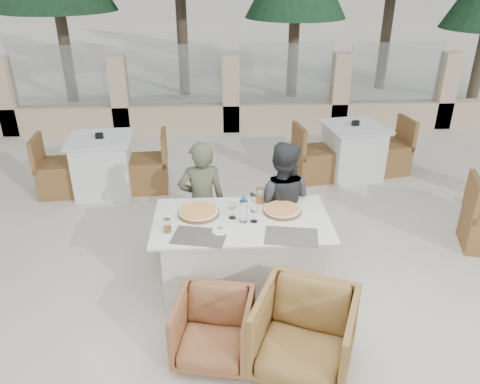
{
  "coord_description": "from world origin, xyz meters",
  "views": [
    {
      "loc": [
        -0.28,
        -3.61,
        2.88
      ],
      "look_at": [
        -0.07,
        0.36,
        0.9
      ],
      "focal_mm": 35.0,
      "sensor_mm": 36.0,
      "label": 1
    }
  ],
  "objects_px": {
    "pizza_right": "(282,210)",
    "beer_glass_right": "(260,196)",
    "armchair_far_right": "(285,233)",
    "bg_table_b": "(352,151)",
    "beer_glass_left": "(167,225)",
    "dining_table": "(242,255)",
    "diner_right": "(281,205)",
    "armchair_far_left": "(196,236)",
    "armchair_near_left": "(214,329)",
    "wine_glass_near": "(254,213)",
    "armchair_near_right": "(304,334)",
    "water_bottle": "(244,209)",
    "bg_table_a": "(103,165)",
    "wine_glass_centre": "(232,209)",
    "pizza_left": "(199,212)",
    "diner_left": "(202,202)",
    "olive_dish": "(220,229)"
  },
  "relations": [
    {
      "from": "armchair_near_left",
      "to": "beer_glass_right",
      "type": "bearing_deg",
      "value": 79.99
    },
    {
      "from": "wine_glass_near",
      "to": "beer_glass_left",
      "type": "xyz_separation_m",
      "value": [
        -0.76,
        -0.13,
        -0.03
      ]
    },
    {
      "from": "pizza_left",
      "to": "beer_glass_right",
      "type": "xyz_separation_m",
      "value": [
        0.59,
        0.2,
        0.05
      ]
    },
    {
      "from": "beer_glass_left",
      "to": "pizza_left",
      "type": "bearing_deg",
      "value": 48.41
    },
    {
      "from": "beer_glass_left",
      "to": "armchair_far_left",
      "type": "height_order",
      "value": "beer_glass_left"
    },
    {
      "from": "armchair_far_right",
      "to": "bg_table_b",
      "type": "distance_m",
      "value": 2.43
    },
    {
      "from": "wine_glass_centre",
      "to": "diner_right",
      "type": "height_order",
      "value": "diner_right"
    },
    {
      "from": "pizza_left",
      "to": "wine_glass_centre",
      "type": "relative_size",
      "value": 2.06
    },
    {
      "from": "wine_glass_centre",
      "to": "armchair_near_left",
      "type": "relative_size",
      "value": 0.31
    },
    {
      "from": "beer_glass_left",
      "to": "armchair_near_left",
      "type": "height_order",
      "value": "beer_glass_left"
    },
    {
      "from": "armchair_far_right",
      "to": "bg_table_a",
      "type": "distance_m",
      "value": 2.83
    },
    {
      "from": "armchair_far_left",
      "to": "armchair_far_right",
      "type": "distance_m",
      "value": 0.94
    },
    {
      "from": "pizza_right",
      "to": "water_bottle",
      "type": "relative_size",
      "value": 1.42
    },
    {
      "from": "olive_dish",
      "to": "beer_glass_right",
      "type": "bearing_deg",
      "value": 52.74
    },
    {
      "from": "wine_glass_near",
      "to": "armchair_near_right",
      "type": "distance_m",
      "value": 1.14
    },
    {
      "from": "bg_table_a",
      "to": "bg_table_b",
      "type": "height_order",
      "value": "same"
    },
    {
      "from": "armchair_near_right",
      "to": "bg_table_a",
      "type": "xyz_separation_m",
      "value": [
        -2.17,
        3.26,
        0.05
      ]
    },
    {
      "from": "pizza_right",
      "to": "diner_right",
      "type": "distance_m",
      "value": 0.36
    },
    {
      "from": "dining_table",
      "to": "diner_right",
      "type": "xyz_separation_m",
      "value": [
        0.42,
        0.45,
        0.28
      ]
    },
    {
      "from": "wine_glass_centre",
      "to": "bg_table_b",
      "type": "xyz_separation_m",
      "value": [
        1.85,
        2.57,
        -0.48
      ]
    },
    {
      "from": "pizza_left",
      "to": "diner_left",
      "type": "xyz_separation_m",
      "value": [
        0.02,
        0.46,
        -0.14
      ]
    },
    {
      "from": "pizza_right",
      "to": "armchair_near_left",
      "type": "height_order",
      "value": "pizza_right"
    },
    {
      "from": "pizza_right",
      "to": "beer_glass_right",
      "type": "distance_m",
      "value": 0.28
    },
    {
      "from": "diner_left",
      "to": "bg_table_b",
      "type": "relative_size",
      "value": 0.8
    },
    {
      "from": "beer_glass_left",
      "to": "armchair_far_right",
      "type": "distance_m",
      "value": 1.45
    },
    {
      "from": "armchair_far_right",
      "to": "wine_glass_centre",
      "type": "bearing_deg",
      "value": 40.92
    },
    {
      "from": "dining_table",
      "to": "pizza_right",
      "type": "relative_size",
      "value": 4.5
    },
    {
      "from": "armchair_far_right",
      "to": "beer_glass_left",
      "type": "bearing_deg",
      "value": 31.81
    },
    {
      "from": "olive_dish",
      "to": "diner_right",
      "type": "bearing_deg",
      "value": 46.46
    },
    {
      "from": "bg_table_a",
      "to": "wine_glass_centre",
      "type": "bearing_deg",
      "value": -56.89
    },
    {
      "from": "armchair_far_left",
      "to": "diner_left",
      "type": "distance_m",
      "value": 0.38
    },
    {
      "from": "dining_table",
      "to": "armchair_far_left",
      "type": "distance_m",
      "value": 0.69
    },
    {
      "from": "pizza_left",
      "to": "bg_table_a",
      "type": "distance_m",
      "value": 2.57
    },
    {
      "from": "pizza_right",
      "to": "diner_left",
      "type": "bearing_deg",
      "value": 148.94
    },
    {
      "from": "pizza_right",
      "to": "beer_glass_right",
      "type": "relative_size",
      "value": 2.3
    },
    {
      "from": "pizza_left",
      "to": "diner_right",
      "type": "xyz_separation_m",
      "value": [
        0.81,
        0.34,
        -0.12
      ]
    },
    {
      "from": "armchair_near_left",
      "to": "armchair_near_right",
      "type": "bearing_deg",
      "value": -1.09
    },
    {
      "from": "pizza_right",
      "to": "armchair_far_left",
      "type": "bearing_deg",
      "value": 154.37
    },
    {
      "from": "beer_glass_left",
      "to": "armchair_far_right",
      "type": "height_order",
      "value": "beer_glass_left"
    },
    {
      "from": "beer_glass_right",
      "to": "pizza_right",
      "type": "bearing_deg",
      "value": -46.38
    },
    {
      "from": "dining_table",
      "to": "beer_glass_right",
      "type": "xyz_separation_m",
      "value": [
        0.19,
        0.32,
        0.46
      ]
    },
    {
      "from": "wine_glass_centre",
      "to": "diner_right",
      "type": "distance_m",
      "value": 0.68
    },
    {
      "from": "water_bottle",
      "to": "diner_right",
      "type": "height_order",
      "value": "diner_right"
    },
    {
      "from": "armchair_far_left",
      "to": "beer_glass_left",
      "type": "bearing_deg",
      "value": 60.59
    },
    {
      "from": "beer_glass_right",
      "to": "bg_table_a",
      "type": "height_order",
      "value": "beer_glass_right"
    },
    {
      "from": "armchair_far_left",
      "to": "diner_right",
      "type": "xyz_separation_m",
      "value": [
        0.87,
        -0.07,
        0.38
      ]
    },
    {
      "from": "wine_glass_near",
      "to": "bg_table_a",
      "type": "xyz_separation_m",
      "value": [
        -1.86,
        2.29,
        -0.48
      ]
    },
    {
      "from": "beer_glass_right",
      "to": "diner_left",
      "type": "distance_m",
      "value": 0.65
    },
    {
      "from": "olive_dish",
      "to": "bg_table_a",
      "type": "distance_m",
      "value": 2.93
    },
    {
      "from": "wine_glass_near",
      "to": "diner_right",
      "type": "relative_size",
      "value": 0.14
    }
  ]
}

